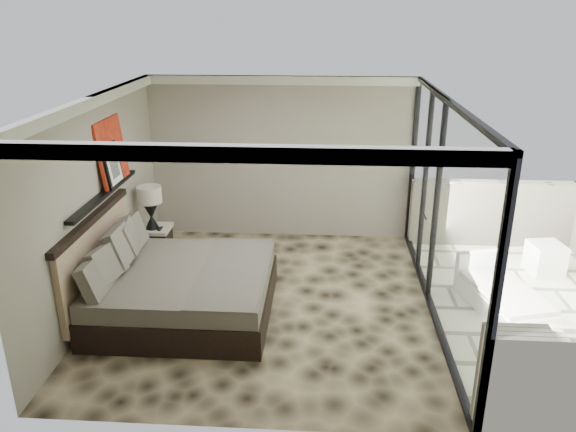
# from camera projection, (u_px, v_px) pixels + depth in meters

# --- Properties ---
(floor) EXTENTS (5.00, 5.00, 0.00)m
(floor) POSITION_uv_depth(u_px,v_px,m) (267.00, 302.00, 7.80)
(floor) COLOR black
(floor) RESTS_ON ground
(ceiling) EXTENTS (4.50, 5.00, 0.02)m
(ceiling) POSITION_uv_depth(u_px,v_px,m) (264.00, 100.00, 6.82)
(ceiling) COLOR silver
(ceiling) RESTS_ON back_wall
(back_wall) EXTENTS (4.50, 0.02, 2.80)m
(back_wall) POSITION_uv_depth(u_px,v_px,m) (281.00, 159.00, 9.64)
(back_wall) COLOR gray
(back_wall) RESTS_ON floor
(left_wall) EXTENTS (0.02, 5.00, 2.80)m
(left_wall) POSITION_uv_depth(u_px,v_px,m) (98.00, 203.00, 7.45)
(left_wall) COLOR gray
(left_wall) RESTS_ON floor
(glass_wall) EXTENTS (0.08, 5.00, 2.80)m
(glass_wall) POSITION_uv_depth(u_px,v_px,m) (441.00, 211.00, 7.17)
(glass_wall) COLOR white
(glass_wall) RESTS_ON floor
(terrace_slab) EXTENTS (3.00, 5.00, 0.12)m
(terrace_slab) POSITION_uv_depth(u_px,v_px,m) (543.00, 315.00, 7.59)
(terrace_slab) COLOR beige
(terrace_slab) RESTS_ON ground
(picture_ledge) EXTENTS (0.12, 2.20, 0.05)m
(picture_ledge) POSITION_uv_depth(u_px,v_px,m) (104.00, 194.00, 7.50)
(picture_ledge) COLOR black
(picture_ledge) RESTS_ON left_wall
(bed) EXTENTS (2.31, 2.24, 1.28)m
(bed) POSITION_uv_depth(u_px,v_px,m) (177.00, 287.00, 7.42)
(bed) COLOR black
(bed) RESTS_ON floor
(nightstand) EXTENTS (0.63, 0.63, 0.49)m
(nightstand) POSITION_uv_depth(u_px,v_px,m) (156.00, 243.00, 9.14)
(nightstand) COLOR black
(nightstand) RESTS_ON floor
(table_lamp) EXTENTS (0.38, 0.38, 0.70)m
(table_lamp) POSITION_uv_depth(u_px,v_px,m) (150.00, 202.00, 8.84)
(table_lamp) COLOR black
(table_lamp) RESTS_ON nightstand
(abstract_canvas) EXTENTS (0.13, 0.90, 0.90)m
(abstract_canvas) POSITION_uv_depth(u_px,v_px,m) (112.00, 151.00, 7.76)
(abstract_canvas) COLOR #A63D0E
(abstract_canvas) RESTS_ON picture_ledge
(framed_print) EXTENTS (0.11, 0.50, 0.60)m
(framed_print) POSITION_uv_depth(u_px,v_px,m) (112.00, 165.00, 7.66)
(framed_print) COLOR black
(framed_print) RESTS_ON picture_ledge
(ottoman) EXTENTS (0.54, 0.54, 0.47)m
(ottoman) POSITION_uv_depth(u_px,v_px,m) (545.00, 258.00, 8.59)
(ottoman) COLOR silver
(ottoman) RESTS_ON terrace_slab
(lounger) EXTENTS (1.08, 1.59, 0.57)m
(lounger) POSITION_uv_depth(u_px,v_px,m) (502.00, 296.00, 7.58)
(lounger) COLOR white
(lounger) RESTS_ON terrace_slab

